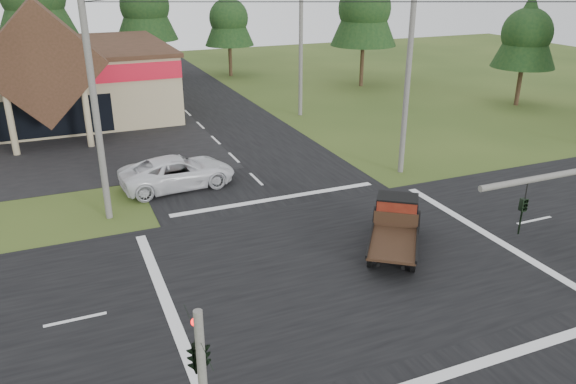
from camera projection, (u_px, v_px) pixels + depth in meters
ground at (342, 262)px, 22.24m from camera, size 120.00×120.00×0.00m
road_ns at (342, 262)px, 22.23m from camera, size 12.00×120.00×0.02m
road_ew at (342, 262)px, 22.23m from camera, size 120.00×12.00×0.02m
traffic_signal_corner at (198, 341)px, 11.96m from camera, size 0.53×2.48×4.40m
utility_pole_nw at (95, 104)px, 24.15m from camera, size 2.00×0.30×10.50m
utility_pole_ne at (409, 67)px, 29.72m from camera, size 2.00×0.30×11.50m
utility_pole_n at (301, 40)px, 41.71m from camera, size 2.00×0.30×11.20m
tree_row_d at (144, 3)px, 55.28m from camera, size 6.16×6.16×11.11m
tree_row_e at (229, 16)px, 56.96m from camera, size 5.04×5.04×9.09m
tree_side_ne at (365, 6)px, 51.52m from camera, size 6.16×6.16×11.11m
tree_side_e_near at (527, 31)px, 44.67m from camera, size 5.04×5.04×9.09m
antique_flatbed_truck at (395, 228)px, 22.72m from camera, size 4.47×5.14×2.08m
white_pickup at (178, 172)px, 29.46m from camera, size 6.16×3.19×1.66m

